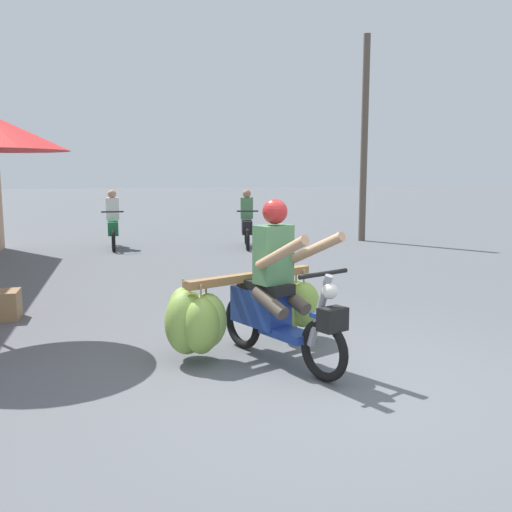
{
  "coord_description": "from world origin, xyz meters",
  "views": [
    {
      "loc": [
        -1.67,
        -4.42,
        1.83
      ],
      "look_at": [
        -0.25,
        1.64,
        0.9
      ],
      "focal_mm": 39.65,
      "sensor_mm": 36.0,
      "label": 1
    }
  ],
  "objects_px": {
    "motorbike_distant_ahead_right": "(113,225)",
    "motorbike_distant_ahead_left": "(247,224)",
    "utility_pole": "(364,140)",
    "motorbike_main_loaded": "(251,307)"
  },
  "relations": [
    {
      "from": "motorbike_distant_ahead_right",
      "to": "motorbike_distant_ahead_left",
      "type": "bearing_deg",
      "value": -8.95
    },
    {
      "from": "utility_pole",
      "to": "motorbike_distant_ahead_right",
      "type": "bearing_deg",
      "value": -179.34
    },
    {
      "from": "motorbike_main_loaded",
      "to": "motorbike_distant_ahead_right",
      "type": "xyz_separation_m",
      "value": [
        -1.48,
        8.5,
        0.08
      ]
    },
    {
      "from": "motorbike_distant_ahead_left",
      "to": "utility_pole",
      "type": "relative_size",
      "value": 0.3
    },
    {
      "from": "motorbike_main_loaded",
      "to": "utility_pole",
      "type": "bearing_deg",
      "value": 59.96
    },
    {
      "from": "motorbike_distant_ahead_left",
      "to": "utility_pole",
      "type": "xyz_separation_m",
      "value": [
        3.27,
        0.57,
        2.08
      ]
    },
    {
      "from": "motorbike_main_loaded",
      "to": "motorbike_distant_ahead_right",
      "type": "distance_m",
      "value": 8.63
    },
    {
      "from": "motorbike_main_loaded",
      "to": "motorbike_distant_ahead_right",
      "type": "bearing_deg",
      "value": 99.88
    },
    {
      "from": "motorbike_main_loaded",
      "to": "utility_pole",
      "type": "xyz_separation_m",
      "value": [
        4.96,
        8.57,
        2.16
      ]
    },
    {
      "from": "motorbike_distant_ahead_right",
      "to": "utility_pole",
      "type": "xyz_separation_m",
      "value": [
        6.44,
        0.07,
        2.08
      ]
    }
  ]
}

